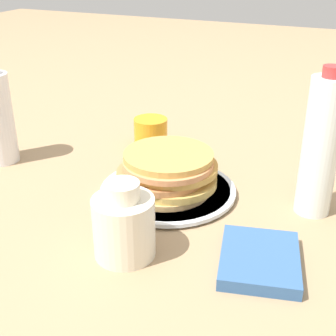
{
  "coord_description": "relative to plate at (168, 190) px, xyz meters",
  "views": [
    {
      "loc": [
        0.32,
        -0.73,
        0.43
      ],
      "look_at": [
        0.01,
        -0.02,
        0.05
      ],
      "focal_mm": 50.0,
      "sensor_mm": 36.0,
      "label": 1
    }
  ],
  "objects": [
    {
      "name": "plate",
      "position": [
        0.0,
        0.0,
        0.0
      ],
      "size": [
        0.26,
        0.26,
        0.01
      ],
      "color": "silver",
      "rests_on": "ground_plane"
    },
    {
      "name": "juice_glass",
      "position": [
        -0.13,
        0.2,
        0.03
      ],
      "size": [
        0.08,
        0.08,
        0.06
      ],
      "color": "orange",
      "rests_on": "ground_plane"
    },
    {
      "name": "water_bottle_near",
      "position": [
        0.26,
        0.05,
        0.12
      ],
      "size": [
        0.06,
        0.06,
        0.26
      ],
      "color": "silver",
      "rests_on": "ground_plane"
    },
    {
      "name": "napkin",
      "position": [
        0.21,
        -0.14,
        0.0
      ],
      "size": [
        0.14,
        0.16,
        0.02
      ],
      "color": "#33598C",
      "rests_on": "ground_plane"
    },
    {
      "name": "ground_plane",
      "position": [
        -0.01,
        0.02,
        -0.01
      ],
      "size": [
        4.0,
        4.0,
        0.0
      ],
      "primitive_type": "plane",
      "color": "#9E7F5B"
    },
    {
      "name": "pancake_stack",
      "position": [
        0.0,
        0.0,
        0.04
      ],
      "size": [
        0.18,
        0.18,
        0.07
      ],
      "color": "tan",
      "rests_on": "plate"
    },
    {
      "name": "cream_jug",
      "position": [
        0.02,
        -0.2,
        0.05
      ],
      "size": [
        0.09,
        0.09,
        0.12
      ],
      "color": "beige",
      "rests_on": "ground_plane"
    }
  ]
}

